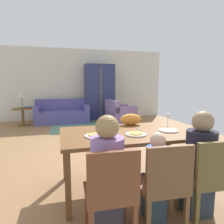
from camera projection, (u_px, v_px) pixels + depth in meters
ground_plane at (103, 142)px, 4.81m from camera, size 6.42×6.71×0.02m
back_wall at (84, 84)px, 7.87m from camera, size 6.42×0.10×2.70m
dining_table at (131, 137)px, 2.59m from camera, size 1.78×1.01×0.76m
plate_near_man at (95, 136)px, 2.34m from camera, size 0.25×0.25×0.02m
pizza_near_man at (95, 135)px, 2.34m from camera, size 0.17×0.17×0.01m
plate_near_child at (136, 134)px, 2.41m from camera, size 0.25×0.25×0.02m
pizza_near_child at (136, 133)px, 2.40m from camera, size 0.17×0.17×0.01m
plate_near_woman at (168, 130)px, 2.61m from camera, size 0.25×0.25×0.02m
wine_glass at (168, 117)px, 2.90m from camera, size 0.07×0.07×0.19m
fork at (112, 134)px, 2.46m from camera, size 0.04×0.15×0.01m
knife at (139, 129)px, 2.72m from camera, size 0.05×0.17×0.01m
dining_chair_man at (111, 191)px, 1.66m from camera, size 0.44×0.44×0.87m
person_man at (107, 179)px, 1.83m from camera, size 0.30×0.41×1.11m
dining_chair_child at (163, 183)px, 1.79m from camera, size 0.44×0.44×0.87m
person_child at (155, 180)px, 1.96m from camera, size 0.22×0.29×0.92m
dining_chair_woman at (209, 177)px, 1.91m from camera, size 0.45×0.45×0.87m
person_woman at (198, 167)px, 2.08m from camera, size 0.30×0.41×1.11m
cat at (131, 119)px, 2.99m from camera, size 0.34×0.21×0.17m
area_rug at (92, 126)px, 6.56m from camera, size 2.60×1.80×0.01m
couch at (62, 114)px, 7.11m from camera, size 1.85×0.86×0.82m
armchair at (120, 114)px, 6.96m from camera, size 0.99×0.98×0.82m
armoire at (100, 92)px, 7.68m from camera, size 1.10×0.59×2.10m
side_table at (23, 114)px, 6.53m from camera, size 0.56×0.56×0.58m
table_lamp at (22, 95)px, 6.44m from camera, size 0.26×0.26×0.54m
book_lower at (28, 108)px, 6.52m from camera, size 0.22×0.16×0.03m
book_upper at (28, 107)px, 6.51m from camera, size 0.22×0.16×0.03m
handbag at (109, 123)px, 6.39m from camera, size 0.32×0.16×0.26m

